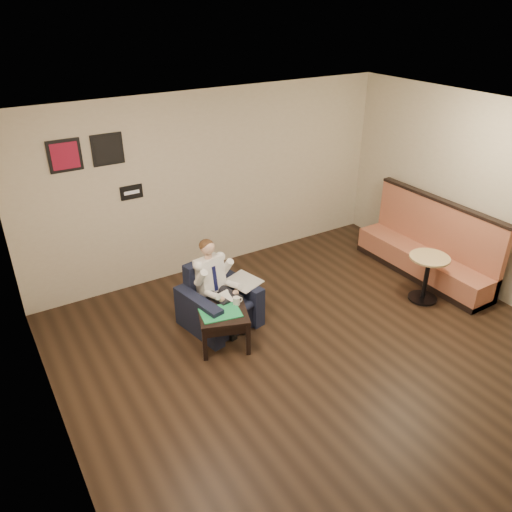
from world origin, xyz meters
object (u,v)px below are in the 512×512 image
side_table (223,328)px  green_folder (220,313)px  armchair (219,298)px  seated_man (224,291)px  coffee_mug (236,301)px  cafe_table (426,278)px  smartphone (225,303)px  banquette (426,240)px

side_table → green_folder: bearing=-166.0°
armchair → side_table: 0.48m
green_folder → seated_man: bearing=54.4°
armchair → side_table: size_ratio=1.44×
coffee_mug → cafe_table: 2.85m
armchair → green_folder: armchair is taller
seated_man → smartphone: size_ratio=7.48×
green_folder → smartphone: size_ratio=3.21×
coffee_mug → banquette: banquette is taller
coffee_mug → smartphone: (-0.12, 0.09, -0.05)m
side_table → armchair: bearing=68.0°
seated_man → side_table: size_ratio=1.90×
green_folder → coffee_mug: bearing=14.0°
green_folder → coffee_mug: (0.27, 0.07, 0.05)m
armchair → green_folder: (-0.20, -0.42, 0.08)m
side_table → coffee_mug: bearing=14.0°
cafe_table → green_folder: bearing=169.1°
armchair → side_table: bearing=-123.3°
side_table → banquette: bearing=-1.2°
smartphone → cafe_table: cafe_table is taller
side_table → banquette: (3.53, -0.07, 0.36)m
seated_man → coffee_mug: size_ratio=11.02×
seated_man → green_folder: 0.39m
cafe_table → banquette: bearing=44.4°
smartphone → seated_man: bearing=93.8°
armchair → cafe_table: 3.00m
seated_man → cafe_table: seated_man is taller
coffee_mug → smartphone: bearing=143.2°
armchair → banquette: banquette is taller
armchair → seated_man: bearing=-90.0°
armchair → smartphone: size_ratio=5.64×
cafe_table → coffee_mug: bearing=166.7°
cafe_table → armchair: bearing=160.4°
armchair → coffee_mug: (0.06, -0.35, 0.13)m
seated_man → banquette: bearing=-17.7°
banquette → cafe_table: 0.79m
side_table → cafe_table: cafe_table is taller
banquette → coffee_mug: bearing=177.8°
armchair → banquette: 3.40m
coffee_mug → smartphone: size_ratio=0.68×
side_table → smartphone: smartphone is taller
side_table → banquette: banquette is taller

